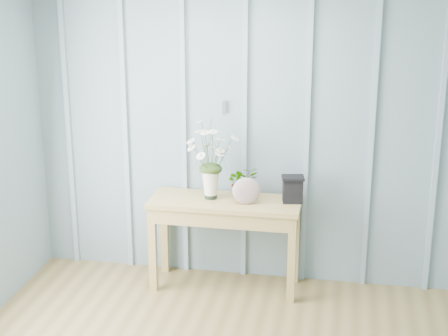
% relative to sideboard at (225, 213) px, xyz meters
% --- Properties ---
extents(room_shell, '(4.00, 4.50, 2.50)m').
position_rel_sideboard_xyz_m(room_shell, '(0.36, -1.08, 1.35)').
color(room_shell, gray).
rests_on(room_shell, ground).
extents(sideboard, '(1.20, 0.45, 0.75)m').
position_rel_sideboard_xyz_m(sideboard, '(0.00, 0.00, 0.00)').
color(sideboard, '#A58B4B').
rests_on(sideboard, ground).
extents(daisy_vase, '(0.45, 0.34, 0.63)m').
position_rel_sideboard_xyz_m(daisy_vase, '(-0.12, 0.02, 0.51)').
color(daisy_vase, black).
rests_on(daisy_vase, sideboard).
extents(spider_plant, '(0.32, 0.30, 0.27)m').
position_rel_sideboard_xyz_m(spider_plant, '(0.13, 0.06, 0.25)').
color(spider_plant, '#243D16').
rests_on(spider_plant, sideboard).
extents(felt_disc_vessel, '(0.23, 0.11, 0.22)m').
position_rel_sideboard_xyz_m(felt_disc_vessel, '(0.18, -0.07, 0.22)').
color(felt_disc_vessel, '#7E4D5E').
rests_on(felt_disc_vessel, sideboard).
extents(carved_box, '(0.19, 0.16, 0.21)m').
position_rel_sideboard_xyz_m(carved_box, '(0.53, 0.05, 0.22)').
color(carved_box, black).
rests_on(carved_box, sideboard).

